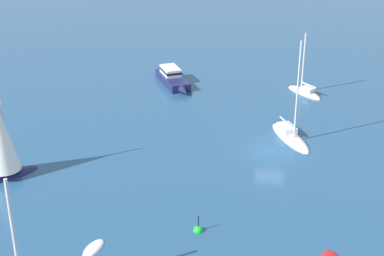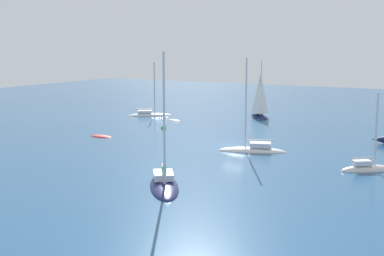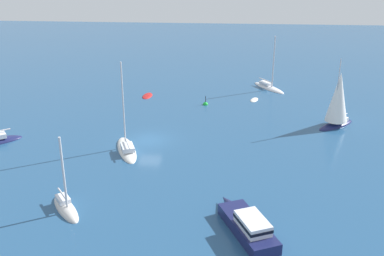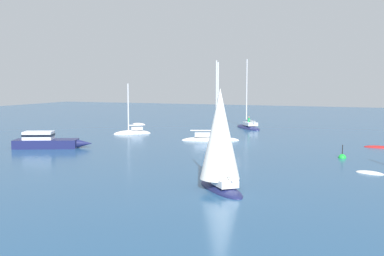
% 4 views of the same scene
% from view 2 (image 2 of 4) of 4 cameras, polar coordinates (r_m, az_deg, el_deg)
% --- Properties ---
extents(ground_plane, '(160.00, 160.00, 0.00)m').
position_cam_2_polar(ground_plane, '(55.19, 4.63, -1.91)').
color(ground_plane, navy).
extents(sloop, '(3.99, 6.92, 9.73)m').
position_cam_2_polar(sloop, '(52.30, 6.63, -2.38)').
color(sloop, silver).
rests_on(sloop, ground).
extents(ketch, '(5.02, 6.40, 8.30)m').
position_cam_2_polar(ketch, '(77.89, -4.62, 1.48)').
color(ketch, white).
rests_on(ketch, ground).
extents(ketch_1, '(3.95, 4.69, 7.10)m').
position_cam_2_polar(ketch_1, '(46.59, 18.67, -4.26)').
color(ketch_1, silver).
rests_on(ketch_1, ground).
extents(ketch_2, '(7.22, 6.05, 10.54)m').
position_cam_2_polar(ketch_2, '(39.29, -3.07, -6.22)').
color(ketch_2, '#191E4C').
rests_on(ketch_2, ground).
extents(yacht, '(5.42, 5.00, 8.55)m').
position_cam_2_polar(yacht, '(76.47, 7.42, 3.40)').
color(yacht, '#191E4C').
rests_on(yacht, ground).
extents(dinghy, '(1.58, 2.33, 0.35)m').
position_cam_2_polar(dinghy, '(72.77, -1.92, 0.81)').
color(dinghy, silver).
rests_on(dinghy, ground).
extents(skiff, '(1.49, 3.03, 0.37)m').
position_cam_2_polar(skiff, '(61.04, -9.84, -0.95)').
color(skiff, '#B21E1E').
rests_on(skiff, ground).
extents(channel_buoy, '(0.72, 0.72, 1.55)m').
position_cam_2_polar(channel_buoy, '(65.94, -3.12, -0.06)').
color(channel_buoy, green).
rests_on(channel_buoy, ground).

